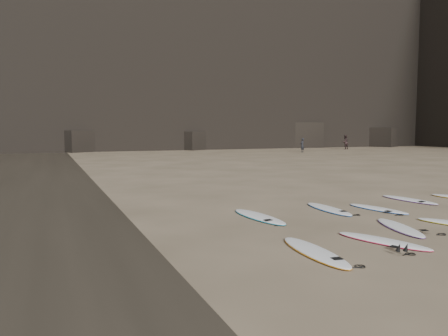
% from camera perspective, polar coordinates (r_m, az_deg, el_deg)
% --- Properties ---
extents(ground, '(240.00, 240.00, 0.00)m').
position_cam_1_polar(ground, '(12.84, 24.36, -7.18)').
color(ground, '#897559').
rests_on(ground, ground).
extents(headland, '(170.00, 101.00, 63.47)m').
position_cam_1_polar(headland, '(68.70, 7.94, 20.57)').
color(headland, black).
rests_on(headland, ground).
extents(surfboard_0, '(0.76, 2.57, 0.09)m').
position_cam_1_polar(surfboard_0, '(9.61, 11.75, -10.60)').
color(surfboard_0, white).
rests_on(surfboard_0, ground).
extents(surfboard_1, '(1.33, 2.36, 0.08)m').
position_cam_1_polar(surfboard_1, '(10.94, 20.03, -8.90)').
color(surfboard_1, white).
rests_on(surfboard_1, ground).
extents(surfboard_2, '(1.21, 2.37, 0.08)m').
position_cam_1_polar(surfboard_2, '(12.54, 21.98, -7.18)').
color(surfboard_2, white).
rests_on(surfboard_2, ground).
extents(surfboard_5, '(0.88, 2.67, 0.09)m').
position_cam_1_polar(surfboard_5, '(13.08, 4.57, -6.30)').
color(surfboard_5, white).
rests_on(surfboard_5, ground).
extents(surfboard_6, '(0.74, 2.50, 0.09)m').
position_cam_1_polar(surfboard_6, '(14.68, 13.49, -5.18)').
color(surfboard_6, white).
rests_on(surfboard_6, ground).
extents(surfboard_7, '(0.98, 2.31, 0.08)m').
position_cam_1_polar(surfboard_7, '(15.18, 19.43, -5.01)').
color(surfboard_7, white).
rests_on(surfboard_7, ground).
extents(surfboard_8, '(0.82, 2.44, 0.09)m').
position_cam_1_polar(surfboard_8, '(17.51, 23.01, -3.81)').
color(surfboard_8, white).
rests_on(surfboard_8, ground).
extents(person_a, '(0.71, 0.63, 1.62)m').
position_cam_1_polar(person_a, '(50.77, 10.19, 2.95)').
color(person_a, black).
rests_on(person_a, ground).
extents(person_b, '(0.99, 0.82, 1.85)m').
position_cam_1_polar(person_b, '(59.52, 15.54, 3.26)').
color(person_b, black).
rests_on(person_b, ground).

